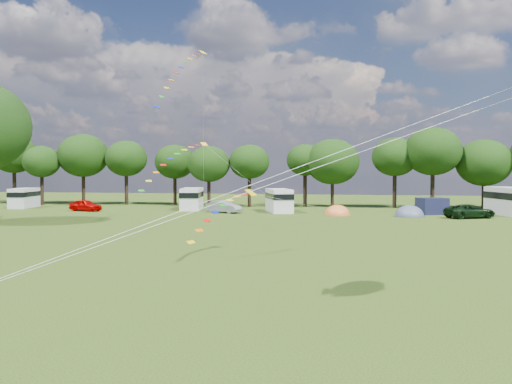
% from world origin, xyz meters
% --- Properties ---
extents(ground_plane, '(180.00, 180.00, 0.00)m').
position_xyz_m(ground_plane, '(0.00, 0.00, 0.00)').
color(ground_plane, black).
rests_on(ground_plane, ground).
extents(tree_line, '(102.98, 10.98, 10.27)m').
position_xyz_m(tree_line, '(5.30, 54.99, 6.35)').
color(tree_line, black).
rests_on(tree_line, ground).
extents(car_a, '(4.45, 2.69, 1.39)m').
position_xyz_m(car_a, '(-26.92, 43.47, 0.69)').
color(car_a, '#BA0000').
rests_on(car_a, ground).
extents(car_b, '(4.23, 2.88, 1.40)m').
position_xyz_m(car_b, '(-10.13, 43.85, 0.70)').
color(car_b, gray).
rests_on(car_b, ground).
extents(car_d, '(5.74, 4.29, 1.43)m').
position_xyz_m(car_d, '(16.31, 41.61, 0.71)').
color(car_d, black).
rests_on(car_d, ground).
extents(campervan_a, '(2.90, 5.40, 2.52)m').
position_xyz_m(campervan_a, '(-37.41, 47.46, 1.35)').
color(campervan_a, silver).
rests_on(campervan_a, ground).
extents(campervan_b, '(3.14, 5.73, 2.67)m').
position_xyz_m(campervan_b, '(-15.10, 47.86, 1.43)').
color(campervan_b, silver).
rests_on(campervan_b, ground).
extents(campervan_c, '(4.01, 5.95, 2.69)m').
position_xyz_m(campervan_c, '(-4.01, 45.93, 1.44)').
color(campervan_c, silver).
rests_on(campervan_c, ground).
extents(campervan_d, '(4.31, 6.70, 3.04)m').
position_xyz_m(campervan_d, '(21.20, 46.21, 1.63)').
color(campervan_d, silver).
rests_on(campervan_d, ground).
extents(tent_orange, '(2.88, 3.15, 2.25)m').
position_xyz_m(tent_orange, '(2.80, 42.90, 0.02)').
color(tent_orange, orange).
rests_on(tent_orange, ground).
extents(tent_greyblue, '(3.20, 3.51, 2.38)m').
position_xyz_m(tent_greyblue, '(10.36, 42.49, 0.02)').
color(tent_greyblue, '#485068').
rests_on(tent_greyblue, ground).
extents(awning_navy, '(3.60, 3.29, 1.83)m').
position_xyz_m(awning_navy, '(13.10, 45.91, 0.92)').
color(awning_navy, '#171936').
rests_on(awning_navy, ground).
extents(streamer_kite_a, '(3.28, 5.63, 5.77)m').
position_xyz_m(streamer_kite_a, '(-10.40, 29.84, 14.01)').
color(streamer_kite_a, yellow).
rests_on(streamer_kite_a, ground).
extents(streamer_kite_b, '(4.20, 4.61, 3.76)m').
position_xyz_m(streamer_kite_b, '(-8.48, 22.19, 5.95)').
color(streamer_kite_b, '#FBA618').
rests_on(streamer_kite_b, ground).
extents(streamer_kite_c, '(3.08, 5.02, 2.82)m').
position_xyz_m(streamer_kite_c, '(-2.53, 12.86, 2.91)').
color(streamer_kite_c, '#D9CA0A').
rests_on(streamer_kite_c, ground).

